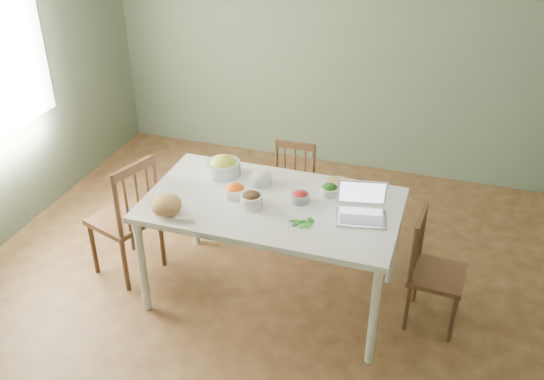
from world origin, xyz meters
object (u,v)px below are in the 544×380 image
(chair_right, at_px, (438,272))
(chair_left, at_px, (124,216))
(bread_boule, at_px, (166,205))
(laptop, at_px, (362,205))
(bowl_squash, at_px, (223,166))
(dining_table, at_px, (272,251))
(chair_far, at_px, (289,196))

(chair_right, bearing_deg, chair_left, 97.96)
(bread_boule, xyz_separation_m, laptop, (1.27, 0.34, 0.05))
(bread_boule, distance_m, laptop, 1.32)
(chair_left, xyz_separation_m, bowl_squash, (0.72, 0.32, 0.40))
(dining_table, bearing_deg, bread_boule, -150.36)
(dining_table, distance_m, laptop, 0.83)
(laptop, bearing_deg, chair_far, 121.78)
(bowl_squash, bearing_deg, dining_table, -29.52)
(bowl_squash, bearing_deg, chair_right, -6.04)
(dining_table, relative_size, chair_left, 1.74)
(dining_table, xyz_separation_m, chair_right, (1.19, 0.09, 0.02))
(bread_boule, bearing_deg, dining_table, 29.64)
(chair_far, relative_size, bread_boule, 4.09)
(dining_table, bearing_deg, chair_left, -177.67)
(chair_left, xyz_separation_m, laptop, (1.83, 0.03, 0.44))
(chair_left, distance_m, laptop, 1.89)
(chair_far, relative_size, chair_left, 0.83)
(chair_far, distance_m, chair_right, 1.45)
(bread_boule, relative_size, bowl_squash, 0.82)
(dining_table, xyz_separation_m, bowl_squash, (-0.47, 0.27, 0.49))
(chair_far, xyz_separation_m, bowl_squash, (-0.38, -0.50, 0.48))
(bowl_squash, xyz_separation_m, laptop, (1.11, -0.29, 0.04))
(chair_left, relative_size, chair_right, 1.18)
(bowl_squash, relative_size, laptop, 0.76)
(chair_right, height_order, bowl_squash, bowl_squash)
(dining_table, bearing_deg, laptop, -1.55)
(chair_left, height_order, bread_boule, chair_left)
(bowl_squash, height_order, laptop, laptop)
(bowl_squash, bearing_deg, laptop, -14.42)
(chair_right, relative_size, laptop, 2.62)
(dining_table, xyz_separation_m, chair_left, (-1.20, -0.05, 0.10))
(chair_left, relative_size, laptop, 3.08)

